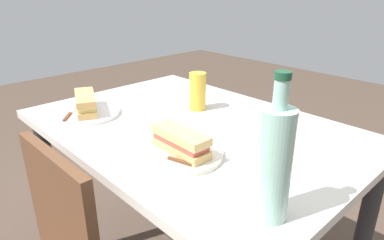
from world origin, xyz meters
TOP-DOWN VIEW (x-y plane):
  - dining_table at (0.00, 0.00)m, footprint 1.19×0.83m
  - plate_near at (-0.15, 0.19)m, footprint 0.25×0.25m
  - baguette_sandwich_near at (-0.15, 0.19)m, footprint 0.20×0.07m
  - knife_near at (-0.16, 0.24)m, footprint 0.18×0.06m
  - plate_far at (0.36, 0.23)m, footprint 0.25×0.25m
  - baguette_sandwich_far at (0.36, 0.23)m, footprint 0.21×0.15m
  - knife_far at (0.37, 0.29)m, footprint 0.14×0.13m
  - water_bottle at (-0.49, 0.23)m, footprint 0.08×0.08m
  - beer_glass at (0.11, -0.13)m, footprint 0.07×0.07m

SIDE VIEW (x-z plane):
  - dining_table at x=0.00m, z-range 0.27..1.04m
  - plate_near at x=-0.15m, z-range 0.77..0.79m
  - plate_far at x=0.36m, z-range 0.77..0.79m
  - knife_near at x=-0.16m, z-range 0.79..0.80m
  - knife_far at x=0.37m, z-range 0.79..0.80m
  - baguette_sandwich_far at x=0.36m, z-range 0.79..0.86m
  - baguette_sandwich_near at x=-0.15m, z-range 0.79..0.86m
  - beer_glass at x=0.11m, z-range 0.77..0.92m
  - water_bottle at x=-0.49m, z-range 0.74..1.07m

